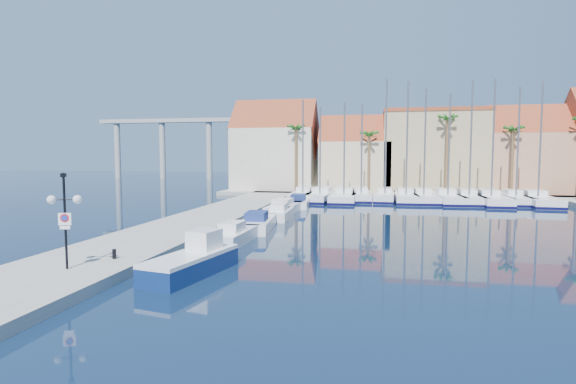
# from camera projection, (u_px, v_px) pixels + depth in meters

# --- Properties ---
(ground) EXTENTS (260.00, 260.00, 0.00)m
(ground) POSITION_uv_depth(u_px,v_px,m) (266.00, 276.00, 20.58)
(ground) COLOR black
(ground) RESTS_ON ground
(quay_west) EXTENTS (6.00, 77.00, 0.50)m
(quay_west) POSITION_uv_depth(u_px,v_px,m) (196.00, 223.00, 35.48)
(quay_west) COLOR gray
(quay_west) RESTS_ON ground
(shore_north) EXTENTS (54.00, 16.00, 0.50)m
(shore_north) POSITION_uv_depth(u_px,v_px,m) (411.00, 192.00, 65.64)
(shore_north) COLOR gray
(shore_north) RESTS_ON ground
(lamp_post) EXTENTS (1.39, 0.75, 4.27)m
(lamp_post) POSITION_uv_depth(u_px,v_px,m) (65.00, 206.00, 19.68)
(lamp_post) COLOR black
(lamp_post) RESTS_ON quay_west
(bollard) EXTENTS (0.19, 0.19, 0.47)m
(bollard) POSITION_uv_depth(u_px,v_px,m) (114.00, 254.00, 21.86)
(bollard) COLOR black
(bollard) RESTS_ON quay_west
(fishing_boat) EXTENTS (2.95, 5.80, 1.94)m
(fishing_boat) POSITION_uv_depth(u_px,v_px,m) (193.00, 261.00, 20.87)
(fishing_boat) COLOR navy
(fishing_boat) RESTS_ON ground
(motorboat_west_0) EXTENTS (1.92, 5.41, 1.40)m
(motorboat_west_0) POSITION_uv_depth(u_px,v_px,m) (235.00, 235.00, 28.51)
(motorboat_west_0) COLOR white
(motorboat_west_0) RESTS_ON ground
(motorboat_west_1) EXTENTS (2.78, 6.77, 1.40)m
(motorboat_west_1) POSITION_uv_depth(u_px,v_px,m) (258.00, 223.00, 33.77)
(motorboat_west_1) COLOR white
(motorboat_west_1) RESTS_ON ground
(motorboat_west_2) EXTENTS (1.89, 5.47, 1.40)m
(motorboat_west_2) POSITION_uv_depth(u_px,v_px,m) (280.00, 213.00, 39.34)
(motorboat_west_2) COLOR white
(motorboat_west_2) RESTS_ON ground
(motorboat_west_3) EXTENTS (2.73, 7.26, 1.40)m
(motorboat_west_3) POSITION_uv_depth(u_px,v_px,m) (285.00, 207.00, 43.85)
(motorboat_west_3) COLOR white
(motorboat_west_3) RESTS_ON ground
(motorboat_west_4) EXTENTS (2.71, 6.85, 1.40)m
(motorboat_west_4) POSITION_uv_depth(u_px,v_px,m) (299.00, 202.00, 48.92)
(motorboat_west_4) COLOR white
(motorboat_west_4) RESTS_ON ground
(sailboat_0) EXTENTS (2.72, 9.76, 12.44)m
(sailboat_0) POSITION_uv_depth(u_px,v_px,m) (303.00, 195.00, 56.88)
(sailboat_0) COLOR white
(sailboat_0) RESTS_ON ground
(sailboat_1) EXTENTS (3.94, 11.68, 11.42)m
(sailboat_1) POSITION_uv_depth(u_px,v_px,m) (321.00, 196.00, 56.08)
(sailboat_1) COLOR white
(sailboat_1) RESTS_ON ground
(sailboat_2) EXTENTS (3.02, 11.37, 11.92)m
(sailboat_2) POSITION_uv_depth(u_px,v_px,m) (344.00, 196.00, 55.00)
(sailboat_2) COLOR white
(sailboat_2) RESTS_ON ground
(sailboat_3) EXTENTS (2.82, 9.11, 11.75)m
(sailboat_3) POSITION_uv_depth(u_px,v_px,m) (361.00, 196.00, 55.86)
(sailboat_3) COLOR white
(sailboat_3) RESTS_ON ground
(sailboat_4) EXTENTS (2.93, 8.97, 14.65)m
(sailboat_4) POSITION_uv_depth(u_px,v_px,m) (385.00, 196.00, 55.10)
(sailboat_4) COLOR white
(sailboat_4) RESTS_ON ground
(sailboat_5) EXTENTS (2.63, 9.94, 14.27)m
(sailboat_5) POSITION_uv_depth(u_px,v_px,m) (406.00, 197.00, 54.22)
(sailboat_5) COLOR white
(sailboat_5) RESTS_ON ground
(sailboat_6) EXTENTS (3.59, 10.47, 13.37)m
(sailboat_6) POSITION_uv_depth(u_px,v_px,m) (423.00, 197.00, 54.10)
(sailboat_6) COLOR white
(sailboat_6) RESTS_ON ground
(sailboat_7) EXTENTS (3.40, 11.05, 12.74)m
(sailboat_7) POSITION_uv_depth(u_px,v_px,m) (447.00, 198.00, 53.44)
(sailboat_7) COLOR white
(sailboat_7) RESTS_ON ground
(sailboat_8) EXTENTS (2.70, 10.18, 14.13)m
(sailboat_8) POSITION_uv_depth(u_px,v_px,m) (468.00, 198.00, 52.78)
(sailboat_8) COLOR white
(sailboat_8) RESTS_ON ground
(sailboat_9) EXTENTS (3.21, 11.15, 14.07)m
(sailboat_9) POSITION_uv_depth(u_px,v_px,m) (490.00, 199.00, 51.71)
(sailboat_9) COLOR white
(sailboat_9) RESTS_ON ground
(sailboat_10) EXTENTS (2.51, 8.98, 13.28)m
(sailboat_10) POSITION_uv_depth(u_px,v_px,m) (514.00, 198.00, 51.87)
(sailboat_10) COLOR white
(sailboat_10) RESTS_ON ground
(sailboat_11) EXTENTS (3.77, 11.50, 13.71)m
(sailboat_11) POSITION_uv_depth(u_px,v_px,m) (536.00, 199.00, 51.06)
(sailboat_11) COLOR white
(sailboat_11) RESTS_ON ground
(building_0) EXTENTS (12.30, 9.00, 13.50)m
(building_0) POSITION_uv_depth(u_px,v_px,m) (276.00, 149.00, 67.95)
(building_0) COLOR beige
(building_0) RESTS_ON shore_north
(building_1) EXTENTS (10.30, 8.00, 11.00)m
(building_1) POSITION_uv_depth(u_px,v_px,m) (356.00, 157.00, 65.77)
(building_1) COLOR #CCB98F
(building_1) RESTS_ON shore_north
(building_2) EXTENTS (14.20, 10.20, 11.50)m
(building_2) POSITION_uv_depth(u_px,v_px,m) (433.00, 151.00, 64.59)
(building_2) COLOR tan
(building_2) RESTS_ON shore_north
(building_3) EXTENTS (10.30, 8.00, 12.00)m
(building_3) POSITION_uv_depth(u_px,v_px,m) (525.00, 153.00, 61.37)
(building_3) COLOR tan
(building_3) RESTS_ON shore_north
(palm_0) EXTENTS (2.60, 2.60, 10.15)m
(palm_0) POSITION_uv_depth(u_px,v_px,m) (296.00, 130.00, 62.09)
(palm_0) COLOR brown
(palm_0) RESTS_ON shore_north
(palm_1) EXTENTS (2.60, 2.60, 9.15)m
(palm_1) POSITION_uv_depth(u_px,v_px,m) (369.00, 136.00, 60.27)
(palm_1) COLOR brown
(palm_1) RESTS_ON shore_north
(palm_2) EXTENTS (2.60, 2.60, 11.15)m
(palm_2) POSITION_uv_depth(u_px,v_px,m) (448.00, 121.00, 58.23)
(palm_2) COLOR brown
(palm_2) RESTS_ON shore_north
(palm_3) EXTENTS (2.60, 2.60, 9.65)m
(palm_3) POSITION_uv_depth(u_px,v_px,m) (513.00, 131.00, 56.82)
(palm_3) COLOR brown
(palm_3) RESTS_ON shore_north
(viaduct) EXTENTS (48.00, 2.20, 14.45)m
(viaduct) POSITION_uv_depth(u_px,v_px,m) (189.00, 136.00, 107.41)
(viaduct) COLOR #9E9E99
(viaduct) RESTS_ON ground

